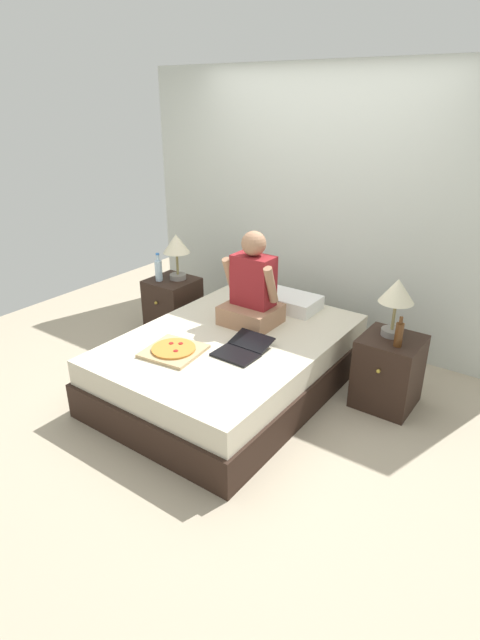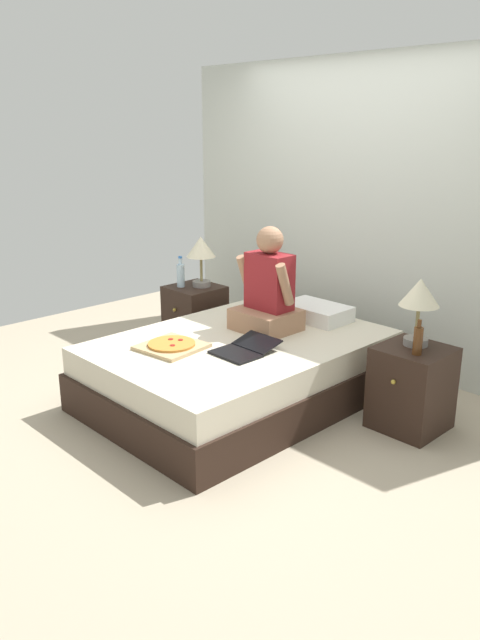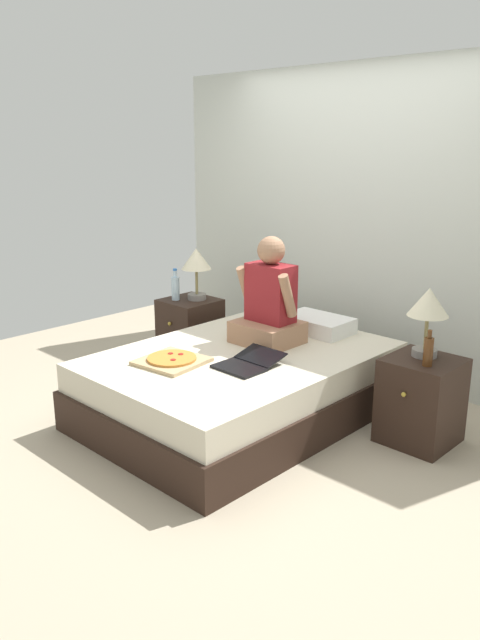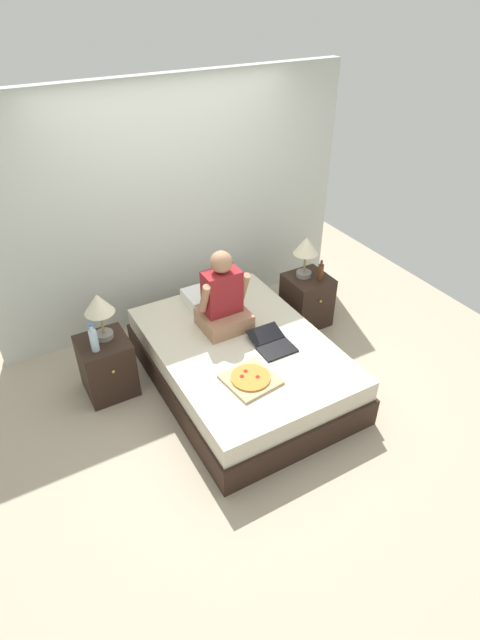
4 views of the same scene
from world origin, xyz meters
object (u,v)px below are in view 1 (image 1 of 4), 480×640
Objects in this scene: pizza_box at (174,350)px; water_bottle at (159,270)px; nightstand_right at (388,371)px; nightstand_left at (173,306)px; lamp_on_left_nightstand at (176,247)px; beer_bottle at (399,334)px; lamp_on_right_nightstand at (397,295)px; bed at (232,363)px; person_seated at (252,291)px; laptop at (241,350)px.

water_bottle is at bearing 138.31° from pizza_box.
nightstand_right is 1.65m from pizza_box.
pizza_box is at bearing -41.69° from water_bottle.
nightstand_left is at bearing 180.00° from nightstand_right.
lamp_on_left_nightstand is 1.96× the size of beer_bottle.
lamp_on_right_nightstand is 1.69m from pizza_box.
pizza_box is (-0.18, -0.47, 0.26)m from bed.
lamp_on_left_nightstand is at bearing 130.59° from pizza_box.
water_bottle is at bearing 174.42° from person_seated.
lamp_on_right_nightstand is 0.29m from beer_bottle.
beer_bottle is (2.30, -0.10, 0.38)m from nightstand_left.
nightstand_left is (-1.12, 0.52, 0.05)m from bed.
nightstand_left is 2.23m from nightstand_right.
lamp_on_left_nightstand is 0.79× the size of nightstand_right.
nightstand_left is at bearing 133.24° from pizza_box.
beer_bottle is (0.07, -0.10, 0.38)m from nightstand_right.
lamp_on_right_nightstand is 1.08× the size of laptop.
nightstand_left is 2.47× the size of beer_bottle.
lamp_on_left_nightstand reaches higher than pizza_box.
nightstand_left is 2.34m from beer_bottle.
lamp_on_left_nightstand is at bearing 176.21° from beer_bottle.
nightstand_right is 1.27× the size of pizza_box.
lamp_on_left_nightstand reaches higher than bed.
person_seated is 0.85m from pizza_box.
pizza_box is (-0.41, -0.29, -0.00)m from laptop.
laptop is (0.24, -0.50, -0.27)m from person_seated.
lamp_on_left_nightstand is 1.01× the size of pizza_box.
beer_bottle is 1.64m from pizza_box.
person_seated is at bearing 93.08° from bed.
nightstand_left is 1.27× the size of pizza_box.
beer_bottle reaches higher than nightstand_left.
lamp_on_left_nightstand is at bearing 149.97° from laptop.
nightstand_right is 0.61m from lamp_on_right_nightstand.
person_seated is at bearing -13.54° from lamp_on_left_nightstand.
nightstand_left is 0.73× the size of person_seated.
person_seated is at bearing 78.00° from pizza_box.
beer_bottle is 0.55× the size of laptop.
water_bottle is 0.62× the size of pizza_box.
pizza_box is at bearing -140.65° from lamp_on_right_nightstand.
bed is 0.39m from laptop.
nightstand_left is at bearing -178.70° from lamp_on_right_nightstand.
water_bottle is (-0.12, -0.14, -0.22)m from lamp_on_left_nightstand.
person_seated reaches higher than lamp_on_right_nightstand.
water_bottle reaches higher than laptop.
laptop is (1.42, -0.61, -0.18)m from water_bottle.
lamp_on_left_nightstand is 1.63× the size of water_bottle.
water_bottle is 1.37m from pizza_box.
nightstand_left is 1.22m from person_seated.
laptop is at bearing -30.03° from lamp_on_left_nightstand.
laptop is (-0.86, -0.75, -0.40)m from lamp_on_right_nightstand.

